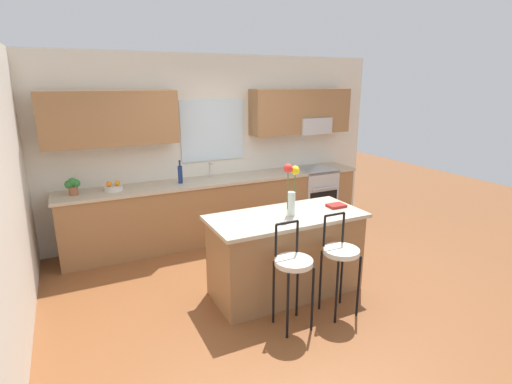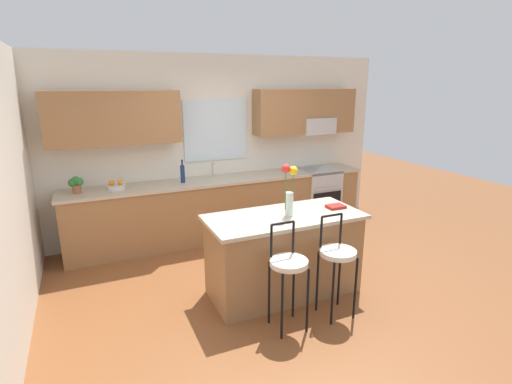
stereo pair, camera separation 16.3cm
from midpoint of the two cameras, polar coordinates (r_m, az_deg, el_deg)
name	(u,v)px [view 2 (the right image)]	position (r m, az deg, el deg)	size (l,w,h in m)	color
ground_plane	(274,286)	(4.73, 3.58, -13.47)	(14.00, 14.00, 0.00)	brown
wall_left	(3,193)	(4.10, -31.97, -0.13)	(0.12, 4.60, 2.70)	silver
back_wall_assembly	(218,136)	(6.02, -4.75, 8.06)	(5.60, 0.50, 2.70)	silver
counter_run	(224,207)	(5.97, -3.91, -2.25)	(4.56, 0.64, 0.92)	#996B42
sink_faucet	(213,168)	(5.92, -5.52, 3.51)	(0.02, 0.13, 0.23)	#B7BABC
oven_range	(317,196)	(6.68, 9.57, -0.55)	(0.60, 0.64, 0.92)	#B7BABC
kitchen_island	(284,254)	(4.41, 5.12, -9.00)	(1.70, 0.78, 0.92)	#996B42
bar_stool_near	(288,267)	(3.74, 5.99, -10.84)	(0.36, 0.36, 1.04)	black
bar_stool_middle	(337,257)	(4.02, 12.90, -9.20)	(0.36, 0.36, 1.04)	black
flower_vase	(289,189)	(4.14, 5.98, 0.45)	(0.19, 0.10, 0.57)	silver
cookbook	(336,207)	(4.57, 12.52, -2.08)	(0.20, 0.15, 0.03)	maroon
fruit_bowl_oranges	(116,186)	(5.53, -18.86, 0.80)	(0.24, 0.24, 0.13)	silver
bottle_olive_oil	(183,173)	(5.65, -9.82, 2.68)	(0.06, 0.06, 0.33)	navy
potted_plant_small	(76,184)	(5.49, -23.95, 1.11)	(0.19, 0.13, 0.22)	#9E5B3D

